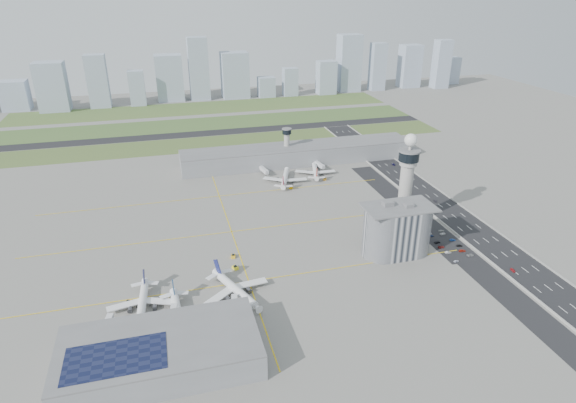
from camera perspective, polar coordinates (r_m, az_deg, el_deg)
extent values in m
plane|color=gray|center=(301.71, 1.74, -5.27)|extent=(1000.00, 1000.00, 0.00)
cube|color=#3E5226|center=(501.47, -7.96, 6.94)|extent=(480.00, 50.00, 0.08)
cube|color=#3A5528|center=(573.02, -9.00, 9.11)|extent=(480.00, 60.00, 0.08)
cube|color=#3C592A|center=(650.20, -9.87, 10.89)|extent=(480.00, 70.00, 0.08)
cube|color=black|center=(536.64, -8.51, 8.08)|extent=(480.00, 22.00, 0.10)
cube|color=black|center=(349.25, 20.14, -2.49)|extent=(28.00, 500.00, 0.10)
cube|color=#9E9E99|center=(341.51, 18.22, -2.71)|extent=(0.60, 500.00, 1.20)
cube|color=#9E9E99|center=(356.92, 22.01, -2.11)|extent=(0.60, 500.00, 1.20)
cube|color=black|center=(328.79, 17.50, -3.82)|extent=(18.00, 260.00, 0.08)
cube|color=black|center=(319.09, 18.30, -4.84)|extent=(20.00, 44.00, 0.10)
cube|color=yellow|center=(268.99, -4.68, -9.44)|extent=(260.00, 0.60, 0.01)
cube|color=yellow|center=(319.94, -6.71, -3.58)|extent=(260.00, 0.60, 0.01)
cube|color=yellow|center=(373.58, -8.15, 0.63)|extent=(260.00, 0.60, 0.01)
cube|color=yellow|center=(319.94, -6.71, -3.58)|extent=(0.60, 260.00, 0.01)
cylinder|color=#ADAAA5|center=(323.65, 13.68, 0.91)|extent=(8.40, 8.40, 48.00)
cylinder|color=#ADAAA5|center=(315.72, 14.08, 4.57)|extent=(11.00, 11.00, 4.00)
cylinder|color=black|center=(314.42, 14.15, 5.26)|extent=(13.00, 13.00, 6.00)
cylinder|color=slate|center=(313.33, 14.22, 5.86)|extent=(14.00, 14.00, 1.00)
cylinder|color=#ADAAA5|center=(312.56, 14.26, 6.29)|extent=(1.60, 1.60, 5.00)
sphere|color=white|center=(311.24, 14.35, 7.08)|extent=(8.00, 8.00, 8.00)
cylinder|color=#ADAAA5|center=(435.95, -0.14, 6.40)|extent=(5.00, 5.00, 28.00)
cylinder|color=black|center=(431.50, -0.14, 8.29)|extent=(8.00, 8.00, 4.00)
cylinder|color=slate|center=(430.81, -0.15, 8.61)|extent=(8.60, 8.60, 0.80)
cube|color=#B2B2B7|center=(294.88, 12.77, -3.35)|extent=(18.00, 24.00, 30.00)
cylinder|color=#B2B2B7|center=(291.05, 11.19, -3.59)|extent=(24.00, 24.00, 30.00)
cylinder|color=#B2B2B7|center=(298.93, 14.31, -3.12)|extent=(24.00, 24.00, 30.00)
cube|color=slate|center=(288.15, 13.05, -0.65)|extent=(42.00, 24.00, 0.80)
cube|color=slate|center=(287.25, 11.75, -0.25)|extent=(6.00, 5.00, 3.00)
cube|color=slate|center=(288.32, 14.14, -0.46)|extent=(5.00, 4.00, 2.40)
cube|color=gray|center=(438.77, 1.19, 5.62)|extent=(210.00, 32.00, 15.00)
cube|color=slate|center=(436.26, 1.20, 6.60)|extent=(210.00, 32.00, 0.80)
cube|color=gray|center=(221.70, -14.86, -16.99)|extent=(84.00, 42.00, 12.00)
cube|color=slate|center=(217.59, -15.05, -15.72)|extent=(84.00, 42.00, 0.80)
cube|color=black|center=(214.21, -19.76, -17.04)|extent=(40.00, 22.00, 0.20)
imported|color=silver|center=(301.65, 19.31, -6.69)|extent=(3.40, 1.68, 1.11)
imported|color=#AFAFB0|center=(309.16, 18.44, -5.73)|extent=(3.96, 1.57, 1.28)
imported|color=maroon|center=(313.91, 17.72, -5.16)|extent=(4.12, 1.94, 1.14)
imported|color=black|center=(318.55, 17.29, -4.63)|extent=(4.23, 2.00, 1.19)
imported|color=navy|center=(325.27, 16.56, -3.90)|extent=(3.64, 1.75, 1.20)
imported|color=silver|center=(327.30, 16.34, -3.68)|extent=(3.98, 1.59, 1.29)
imported|color=#959595|center=(310.78, 20.80, -5.95)|extent=(4.44, 2.27, 1.20)
imported|color=#A82415|center=(313.84, 19.95, -5.49)|extent=(4.47, 2.01, 1.27)
imported|color=black|center=(319.06, 19.64, -4.93)|extent=(3.89, 2.01, 1.26)
imported|color=navy|center=(324.32, 18.93, -4.33)|extent=(3.82, 1.68, 1.22)
imported|color=white|center=(329.89, 17.87, -3.67)|extent=(4.32, 2.38, 1.15)
imported|color=#ABABAB|center=(333.65, 17.72, -3.32)|extent=(3.95, 1.72, 1.13)
imported|color=red|center=(304.83, 25.10, -7.38)|extent=(1.91, 3.98, 1.31)
imported|color=black|center=(376.94, 17.04, 0.07)|extent=(1.70, 3.66, 1.16)
imported|color=#1C194F|center=(443.78, 12.41, 4.31)|extent=(2.62, 4.78, 1.27)
imported|color=gray|center=(492.76, 7.79, 6.70)|extent=(1.52, 3.66, 1.24)
cube|color=#9EADC1|center=(715.83, -29.61, 10.87)|extent=(32.30, 25.84, 36.93)
cube|color=#9EADC1|center=(687.86, -26.18, 12.11)|extent=(35.81, 28.65, 60.36)
cube|color=#9EADC1|center=(683.70, -21.62, 13.11)|extent=(25.49, 20.39, 66.89)
cube|color=#9EADC1|center=(680.49, -17.46, 12.70)|extent=(20.04, 16.03, 45.20)
cube|color=#9EADC1|center=(697.48, -13.88, 14.04)|extent=(35.76, 28.61, 61.22)
cube|color=#9EADC1|center=(692.59, -10.55, 15.20)|extent=(26.33, 21.06, 83.39)
cube|color=#9EADC1|center=(700.95, -6.31, 14.67)|extent=(36.96, 29.57, 62.11)
cube|color=#9EADC1|center=(703.63, -2.58, 13.41)|extent=(23.01, 18.41, 27.75)
cube|color=#9EADC1|center=(710.56, 0.26, 14.00)|extent=(20.22, 16.18, 38.97)
cube|color=#9EADC1|center=(723.88, 4.55, 14.44)|extent=(26.14, 20.92, 46.89)
cube|color=#9EADC1|center=(745.94, 7.23, 15.97)|extent=(32.26, 25.81, 81.20)
cube|color=#9EADC1|center=(757.99, 10.57, 15.42)|extent=(21.59, 17.28, 68.75)
cube|color=#9EADC1|center=(792.73, 14.21, 15.29)|extent=(30.25, 24.20, 63.40)
cube|color=#9EADC1|center=(797.02, 17.71, 15.24)|extent=(23.04, 18.43, 71.56)
cube|color=#9EADC1|center=(841.63, 18.77, 14.50)|extent=(22.64, 18.11, 41.06)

